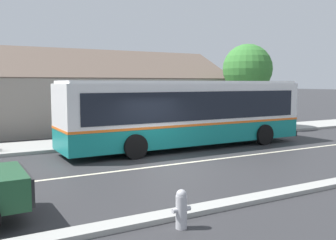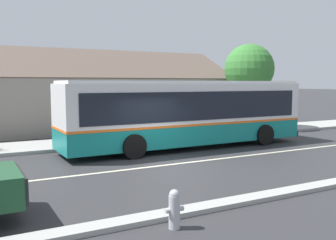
{
  "view_description": "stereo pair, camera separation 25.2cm",
  "coord_description": "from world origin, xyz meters",
  "px_view_note": "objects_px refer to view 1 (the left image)",
  "views": [
    {
      "loc": [
        -6.65,
        -11.84,
        3.01
      ],
      "look_at": [
        1.95,
        3.64,
        1.26
      ],
      "focal_mm": 40.0,
      "sensor_mm": 36.0,
      "label": 1
    },
    {
      "loc": [
        -6.43,
        -11.96,
        3.01
      ],
      "look_at": [
        1.95,
        3.64,
        1.26
      ],
      "focal_mm": 40.0,
      "sensor_mm": 36.0,
      "label": 2
    }
  ],
  "objects_px": {
    "transit_bus": "(188,112)",
    "fire_hydrant": "(181,208)",
    "bus_stop_sign": "(256,106)",
    "street_tree_primary": "(247,69)"
  },
  "relations": [
    {
      "from": "street_tree_primary",
      "to": "fire_hydrant",
      "type": "xyz_separation_m",
      "value": [
        -12.46,
        -12.4,
        -3.48
      ]
    },
    {
      "from": "bus_stop_sign",
      "to": "street_tree_primary",
      "type": "bearing_deg",
      "value": 63.11
    },
    {
      "from": "fire_hydrant",
      "to": "bus_stop_sign",
      "type": "distance_m",
      "value": 15.51
    },
    {
      "from": "street_tree_primary",
      "to": "fire_hydrant",
      "type": "relative_size",
      "value": 6.66
    },
    {
      "from": "transit_bus",
      "to": "street_tree_primary",
      "type": "height_order",
      "value": "street_tree_primary"
    },
    {
      "from": "transit_bus",
      "to": "fire_hydrant",
      "type": "bearing_deg",
      "value": -122.75
    },
    {
      "from": "transit_bus",
      "to": "street_tree_primary",
      "type": "bearing_deg",
      "value": 29.94
    },
    {
      "from": "street_tree_primary",
      "to": "bus_stop_sign",
      "type": "bearing_deg",
      "value": -116.89
    },
    {
      "from": "transit_bus",
      "to": "fire_hydrant",
      "type": "distance_m",
      "value": 9.95
    },
    {
      "from": "transit_bus",
      "to": "bus_stop_sign",
      "type": "relative_size",
      "value": 4.98
    }
  ]
}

